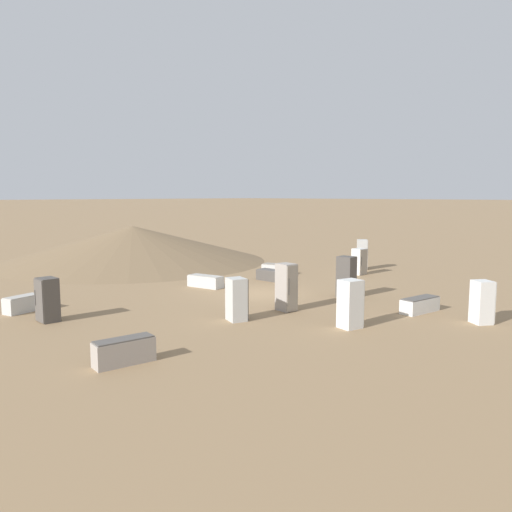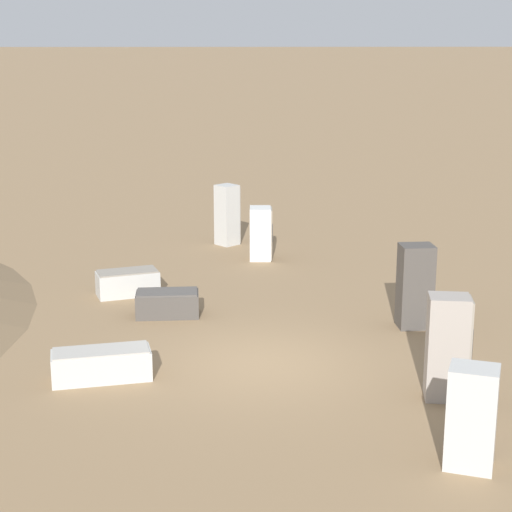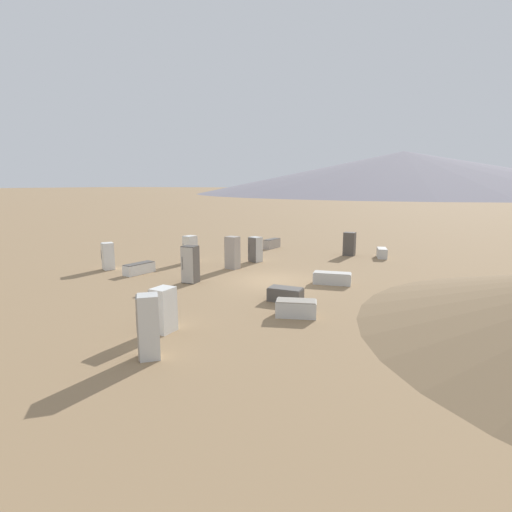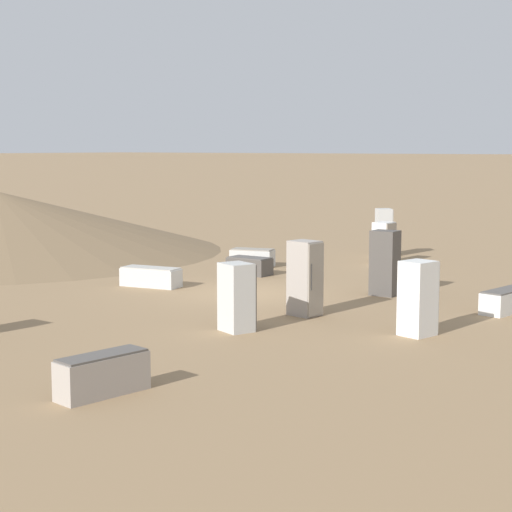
{
  "view_description": "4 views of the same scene",
  "coord_description": "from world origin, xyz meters",
  "px_view_note": "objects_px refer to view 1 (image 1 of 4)",
  "views": [
    {
      "loc": [
        17.09,
        16.39,
        4.73
      ],
      "look_at": [
        -0.15,
        -0.34,
        1.79
      ],
      "focal_mm": 35.0,
      "sensor_mm": 36.0,
      "label": 1
    },
    {
      "loc": [
        16.2,
        -0.68,
        6.45
      ],
      "look_at": [
        -1.02,
        -0.11,
        1.99
      ],
      "focal_mm": 60.0,
      "sensor_mm": 36.0,
      "label": 2
    },
    {
      "loc": [
        -18.77,
        -8.36,
        5.03
      ],
      "look_at": [
        0.47,
        1.05,
        1.16
      ],
      "focal_mm": 28.0,
      "sensor_mm": 36.0,
      "label": 3
    },
    {
      "loc": [
        20.21,
        15.06,
        4.34
      ],
      "look_at": [
        -0.76,
        -0.14,
        1.04
      ],
      "focal_mm": 60.0,
      "sensor_mm": 36.0,
      "label": 4
    }
  ],
  "objects_px": {
    "discarded_fridge_2": "(124,351)",
    "discarded_fridge_7": "(206,281)",
    "discarded_fridge_5": "(276,269)",
    "discarded_fridge_3": "(359,262)",
    "discarded_fridge_10": "(22,304)",
    "discarded_fridge_12": "(362,255)",
    "discarded_fridge_11": "(482,302)",
    "discarded_fridge_1": "(237,299)",
    "discarded_fridge_6": "(420,305)",
    "discarded_fridge_0": "(286,287)",
    "discarded_fridge_9": "(47,300)",
    "discarded_fridge_13": "(350,304)",
    "discarded_fridge_8": "(346,277)",
    "discarded_fridge_4": "(270,275)"
  },
  "relations": [
    {
      "from": "discarded_fridge_2",
      "to": "discarded_fridge_7",
      "type": "distance_m",
      "value": 11.85
    },
    {
      "from": "discarded_fridge_5",
      "to": "discarded_fridge_7",
      "type": "xyz_separation_m",
      "value": [
        5.56,
        0.12,
        -0.02
      ]
    },
    {
      "from": "discarded_fridge_2",
      "to": "discarded_fridge_3",
      "type": "relative_size",
      "value": 1.13
    },
    {
      "from": "discarded_fridge_10",
      "to": "discarded_fridge_12",
      "type": "relative_size",
      "value": 0.8
    },
    {
      "from": "discarded_fridge_11",
      "to": "discarded_fridge_10",
      "type": "bearing_deg",
      "value": -106.9
    },
    {
      "from": "discarded_fridge_1",
      "to": "discarded_fridge_3",
      "type": "bearing_deg",
      "value": 122.04
    },
    {
      "from": "discarded_fridge_6",
      "to": "discarded_fridge_10",
      "type": "height_order",
      "value": "discarded_fridge_10"
    },
    {
      "from": "discarded_fridge_0",
      "to": "discarded_fridge_11",
      "type": "relative_size",
      "value": 1.21
    },
    {
      "from": "discarded_fridge_9",
      "to": "discarded_fridge_13",
      "type": "relative_size",
      "value": 0.95
    },
    {
      "from": "discarded_fridge_2",
      "to": "discarded_fridge_6",
      "type": "bearing_deg",
      "value": 83.58
    },
    {
      "from": "discarded_fridge_1",
      "to": "discarded_fridge_10",
      "type": "relative_size",
      "value": 1.07
    },
    {
      "from": "discarded_fridge_7",
      "to": "discarded_fridge_13",
      "type": "distance_m",
      "value": 9.96
    },
    {
      "from": "discarded_fridge_5",
      "to": "discarded_fridge_6",
      "type": "distance_m",
      "value": 11.08
    },
    {
      "from": "discarded_fridge_6",
      "to": "discarded_fridge_7",
      "type": "xyz_separation_m",
      "value": [
        2.46,
        -10.52,
        -0.0
      ]
    },
    {
      "from": "discarded_fridge_1",
      "to": "discarded_fridge_5",
      "type": "height_order",
      "value": "discarded_fridge_1"
    },
    {
      "from": "discarded_fridge_1",
      "to": "discarded_fridge_8",
      "type": "height_order",
      "value": "discarded_fridge_8"
    },
    {
      "from": "discarded_fridge_3",
      "to": "discarded_fridge_8",
      "type": "bearing_deg",
      "value": 29.69
    },
    {
      "from": "discarded_fridge_7",
      "to": "discarded_fridge_9",
      "type": "height_order",
      "value": "discarded_fridge_9"
    },
    {
      "from": "discarded_fridge_4",
      "to": "discarded_fridge_10",
      "type": "distance_m",
      "value": 12.79
    },
    {
      "from": "discarded_fridge_10",
      "to": "discarded_fridge_12",
      "type": "distance_m",
      "value": 20.05
    },
    {
      "from": "discarded_fridge_1",
      "to": "discarded_fridge_7",
      "type": "bearing_deg",
      "value": 169.37
    },
    {
      "from": "discarded_fridge_8",
      "to": "discarded_fridge_13",
      "type": "height_order",
      "value": "discarded_fridge_8"
    },
    {
      "from": "discarded_fridge_10",
      "to": "discarded_fridge_4",
      "type": "bearing_deg",
      "value": 66.24
    },
    {
      "from": "discarded_fridge_1",
      "to": "discarded_fridge_5",
      "type": "relative_size",
      "value": 0.96
    },
    {
      "from": "discarded_fridge_10",
      "to": "discarded_fridge_12",
      "type": "xyz_separation_m",
      "value": [
        -19.73,
        3.54,
        0.62
      ]
    },
    {
      "from": "discarded_fridge_0",
      "to": "discarded_fridge_7",
      "type": "distance_m",
      "value": 6.55
    },
    {
      "from": "discarded_fridge_7",
      "to": "discarded_fridge_9",
      "type": "xyz_separation_m",
      "value": [
        8.68,
        1.15,
        0.53
      ]
    },
    {
      "from": "discarded_fridge_0",
      "to": "discarded_fridge_3",
      "type": "height_order",
      "value": "discarded_fridge_0"
    },
    {
      "from": "discarded_fridge_8",
      "to": "discarded_fridge_13",
      "type": "relative_size",
      "value": 1.1
    },
    {
      "from": "discarded_fridge_4",
      "to": "discarded_fridge_10",
      "type": "bearing_deg",
      "value": 168.29
    },
    {
      "from": "discarded_fridge_4",
      "to": "discarded_fridge_13",
      "type": "bearing_deg",
      "value": -123.61
    },
    {
      "from": "discarded_fridge_3",
      "to": "discarded_fridge_8",
      "type": "xyz_separation_m",
      "value": [
        6.19,
        3.25,
        0.18
      ]
    },
    {
      "from": "discarded_fridge_1",
      "to": "discarded_fridge_8",
      "type": "xyz_separation_m",
      "value": [
        -6.52,
        0.53,
        0.14
      ]
    },
    {
      "from": "discarded_fridge_9",
      "to": "discarded_fridge_11",
      "type": "height_order",
      "value": "discarded_fridge_9"
    },
    {
      "from": "discarded_fridge_8",
      "to": "discarded_fridge_13",
      "type": "distance_m",
      "value": 5.43
    },
    {
      "from": "discarded_fridge_0",
      "to": "discarded_fridge_4",
      "type": "relative_size",
      "value": 1.3
    },
    {
      "from": "discarded_fridge_3",
      "to": "discarded_fridge_2",
      "type": "bearing_deg",
      "value": 14.31
    },
    {
      "from": "discarded_fridge_11",
      "to": "discarded_fridge_13",
      "type": "xyz_separation_m",
      "value": [
        3.91,
        -3.15,
        0.07
      ]
    },
    {
      "from": "discarded_fridge_1",
      "to": "discarded_fridge_11",
      "type": "bearing_deg",
      "value": 61.33
    },
    {
      "from": "discarded_fridge_4",
      "to": "discarded_fridge_9",
      "type": "xyz_separation_m",
      "value": [
        12.53,
        0.14,
        0.53
      ]
    },
    {
      "from": "discarded_fridge_6",
      "to": "discarded_fridge_8",
      "type": "xyz_separation_m",
      "value": [
        -0.43,
        -3.84,
        0.66
      ]
    },
    {
      "from": "discarded_fridge_2",
      "to": "discarded_fridge_11",
      "type": "xyz_separation_m",
      "value": [
        -11.62,
        5.54,
        0.43
      ]
    },
    {
      "from": "discarded_fridge_3",
      "to": "discarded_fridge_13",
      "type": "distance_m",
      "value": 12.39
    },
    {
      "from": "discarded_fridge_10",
      "to": "discarded_fridge_3",
      "type": "bearing_deg",
      "value": 61.5
    },
    {
      "from": "discarded_fridge_9",
      "to": "discarded_fridge_2",
      "type": "bearing_deg",
      "value": 176.29
    },
    {
      "from": "discarded_fridge_2",
      "to": "discarded_fridge_10",
      "type": "height_order",
      "value": "discarded_fridge_2"
    },
    {
      "from": "discarded_fridge_12",
      "to": "discarded_fridge_11",
      "type": "bearing_deg",
      "value": 9.15
    },
    {
      "from": "discarded_fridge_5",
      "to": "discarded_fridge_11",
      "type": "relative_size",
      "value": 1.06
    },
    {
      "from": "discarded_fridge_7",
      "to": "discarded_fridge_12",
      "type": "bearing_deg",
      "value": 156.4
    },
    {
      "from": "discarded_fridge_1",
      "to": "discarded_fridge_7",
      "type": "height_order",
      "value": "discarded_fridge_1"
    }
  ]
}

